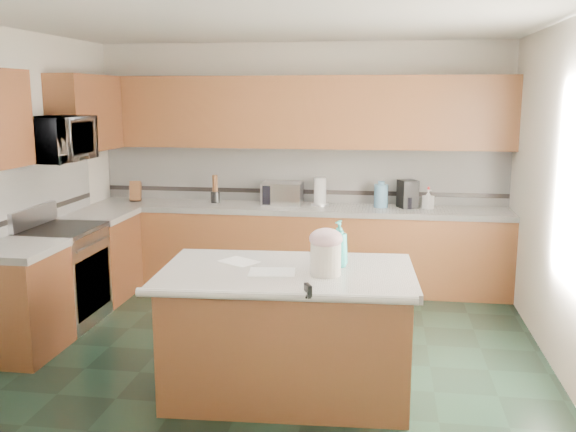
# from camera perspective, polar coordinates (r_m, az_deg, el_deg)

# --- Properties ---
(floor) EXTENTS (4.60, 4.60, 0.00)m
(floor) POSITION_cam_1_polar(r_m,az_deg,el_deg) (5.42, -2.17, -12.35)
(floor) COLOR black
(floor) RESTS_ON ground
(ceiling) EXTENTS (4.60, 4.60, 0.00)m
(ceiling) POSITION_cam_1_polar(r_m,az_deg,el_deg) (5.02, -2.40, 17.28)
(ceiling) COLOR white
(ceiling) RESTS_ON ground
(wall_back) EXTENTS (4.60, 0.04, 2.70)m
(wall_back) POSITION_cam_1_polar(r_m,az_deg,el_deg) (7.32, 1.17, 4.63)
(wall_back) COLOR silver
(wall_back) RESTS_ON ground
(wall_front) EXTENTS (4.60, 0.04, 2.70)m
(wall_front) POSITION_cam_1_polar(r_m,az_deg,el_deg) (2.86, -11.17, -5.22)
(wall_front) COLOR silver
(wall_front) RESTS_ON ground
(wall_right) EXTENTS (0.04, 4.60, 2.70)m
(wall_right) POSITION_cam_1_polar(r_m,az_deg,el_deg) (5.15, 24.00, 1.13)
(wall_right) COLOR silver
(wall_right) RESTS_ON ground
(back_base_cab) EXTENTS (4.60, 0.60, 0.86)m
(back_base_cab) POSITION_cam_1_polar(r_m,az_deg,el_deg) (7.17, 0.80, -2.97)
(back_base_cab) COLOR #341A0D
(back_base_cab) RESTS_ON ground
(back_countertop) EXTENTS (4.60, 0.64, 0.06)m
(back_countertop) POSITION_cam_1_polar(r_m,az_deg,el_deg) (7.07, 0.81, 0.66)
(back_countertop) COLOR silver
(back_countertop) RESTS_ON back_base_cab
(back_upper_cab) EXTENTS (4.60, 0.33, 0.78)m
(back_upper_cab) POSITION_cam_1_polar(r_m,az_deg,el_deg) (7.10, 0.99, 9.22)
(back_upper_cab) COLOR #341A0D
(back_upper_cab) RESTS_ON wall_back
(back_backsplash) EXTENTS (4.60, 0.02, 0.63)m
(back_backsplash) POSITION_cam_1_polar(r_m,az_deg,el_deg) (7.31, 1.13, 3.71)
(back_backsplash) COLOR silver
(back_backsplash) RESTS_ON back_countertop
(back_accent_band) EXTENTS (4.60, 0.01, 0.05)m
(back_accent_band) POSITION_cam_1_polar(r_m,az_deg,el_deg) (7.33, 1.12, 2.19)
(back_accent_band) COLOR black
(back_accent_band) RESTS_ON back_countertop
(left_base_cab_rear) EXTENTS (0.60, 0.82, 0.86)m
(left_base_cab_rear) POSITION_cam_1_polar(r_m,az_deg,el_deg) (7.06, -16.34, -3.62)
(left_base_cab_rear) COLOR #341A0D
(left_base_cab_rear) RESTS_ON ground
(left_counter_rear) EXTENTS (0.64, 0.82, 0.06)m
(left_counter_rear) POSITION_cam_1_polar(r_m,az_deg,el_deg) (6.97, -16.54, 0.05)
(left_counter_rear) COLOR silver
(left_counter_rear) RESTS_ON left_base_cab_rear
(left_base_cab_front) EXTENTS (0.60, 0.72, 0.86)m
(left_base_cab_front) POSITION_cam_1_polar(r_m,az_deg,el_deg) (5.77, -22.76, -7.23)
(left_base_cab_front) COLOR #341A0D
(left_base_cab_front) RESTS_ON ground
(left_counter_front) EXTENTS (0.64, 0.72, 0.06)m
(left_counter_front) POSITION_cam_1_polar(r_m,az_deg,el_deg) (5.65, -23.09, -2.78)
(left_counter_front) COLOR silver
(left_counter_front) RESTS_ON left_base_cab_front
(left_backsplash) EXTENTS (0.02, 2.30, 0.63)m
(left_backsplash) POSITION_cam_1_polar(r_m,az_deg,el_deg) (6.40, -21.84, 1.95)
(left_backsplash) COLOR silver
(left_backsplash) RESTS_ON wall_left
(left_accent_band) EXTENTS (0.01, 2.30, 0.05)m
(left_accent_band) POSITION_cam_1_polar(r_m,az_deg,el_deg) (6.43, -21.67, 0.23)
(left_accent_band) COLOR black
(left_accent_band) RESTS_ON wall_left
(left_upper_cab_rear) EXTENTS (0.33, 1.09, 0.78)m
(left_upper_cab_rear) POSITION_cam_1_polar(r_m,az_deg,el_deg) (7.04, -17.54, 8.72)
(left_upper_cab_rear) COLOR #341A0D
(left_upper_cab_rear) RESTS_ON wall_left
(range_body) EXTENTS (0.60, 0.76, 0.88)m
(range_body) POSITION_cam_1_polar(r_m,az_deg,el_deg) (6.38, -19.33, -5.22)
(range_body) COLOR #B7B7BC
(range_body) RESTS_ON ground
(range_oven_door) EXTENTS (0.02, 0.68, 0.55)m
(range_oven_door) POSITION_cam_1_polar(r_m,az_deg,el_deg) (6.26, -16.95, -5.76)
(range_oven_door) COLOR black
(range_oven_door) RESTS_ON range_body
(range_cooktop) EXTENTS (0.62, 0.78, 0.04)m
(range_cooktop) POSITION_cam_1_polar(r_m,az_deg,el_deg) (6.27, -19.59, -1.17)
(range_cooktop) COLOR black
(range_cooktop) RESTS_ON range_body
(range_handle) EXTENTS (0.02, 0.66, 0.02)m
(range_handle) POSITION_cam_1_polar(r_m,az_deg,el_deg) (6.16, -16.89, -2.38)
(range_handle) COLOR #B7B7BC
(range_handle) RESTS_ON range_body
(range_backguard) EXTENTS (0.06, 0.76, 0.18)m
(range_backguard) POSITION_cam_1_polar(r_m,az_deg,el_deg) (6.38, -21.71, -0.03)
(range_backguard) COLOR #B7B7BC
(range_backguard) RESTS_ON range_body
(microwave) EXTENTS (0.50, 0.73, 0.41)m
(microwave) POSITION_cam_1_polar(r_m,az_deg,el_deg) (6.17, -20.07, 6.42)
(microwave) COLOR #B7B7BC
(microwave) RESTS_ON wall_left
(island_base) EXTENTS (1.72, 1.04, 0.86)m
(island_base) POSITION_cam_1_polar(r_m,az_deg,el_deg) (4.67, -0.04, -10.56)
(island_base) COLOR #341A0D
(island_base) RESTS_ON ground
(island_top) EXTENTS (1.82, 1.15, 0.06)m
(island_top) POSITION_cam_1_polar(r_m,az_deg,el_deg) (4.52, -0.04, -5.12)
(island_top) COLOR silver
(island_top) RESTS_ON island_base
(island_bullnose) EXTENTS (1.77, 0.16, 0.06)m
(island_bullnose) POSITION_cam_1_polar(r_m,az_deg,el_deg) (4.03, -1.18, -7.14)
(island_bullnose) COLOR silver
(island_bullnose) RESTS_ON island_base
(treat_jar) EXTENTS (0.25, 0.25, 0.22)m
(treat_jar) POSITION_cam_1_polar(r_m,az_deg,el_deg) (4.36, 3.37, -3.85)
(treat_jar) COLOR white
(treat_jar) RESTS_ON island_top
(treat_jar_lid) EXTENTS (0.23, 0.23, 0.14)m
(treat_jar_lid) POSITION_cam_1_polar(r_m,az_deg,el_deg) (4.33, 3.39, -2.02)
(treat_jar_lid) COLOR beige
(treat_jar_lid) RESTS_ON treat_jar
(treat_jar_knob) EXTENTS (0.07, 0.03, 0.03)m
(treat_jar_knob) POSITION_cam_1_polar(r_m,az_deg,el_deg) (4.32, 3.40, -1.39)
(treat_jar_knob) COLOR tan
(treat_jar_knob) RESTS_ON treat_jar_lid
(treat_jar_knob_end_l) EXTENTS (0.04, 0.04, 0.04)m
(treat_jar_knob_end_l) POSITION_cam_1_polar(r_m,az_deg,el_deg) (4.32, 2.90, -1.37)
(treat_jar_knob_end_l) COLOR tan
(treat_jar_knob_end_l) RESTS_ON treat_jar_lid
(treat_jar_knob_end_r) EXTENTS (0.04, 0.04, 0.04)m
(treat_jar_knob_end_r) POSITION_cam_1_polar(r_m,az_deg,el_deg) (4.31, 3.90, -1.40)
(treat_jar_knob_end_r) COLOR tan
(treat_jar_knob_end_r) RESTS_ON treat_jar_lid
(soap_bottle_island) EXTENTS (0.16, 0.16, 0.33)m
(soap_bottle_island) POSITION_cam_1_polar(r_m,az_deg,el_deg) (4.56, 4.56, -2.47)
(soap_bottle_island) COLOR teal
(soap_bottle_island) RESTS_ON island_top
(paper_sheet_a) EXTENTS (0.34, 0.27, 0.00)m
(paper_sheet_a) POSITION_cam_1_polar(r_m,az_deg,el_deg) (4.44, -1.43, -5.00)
(paper_sheet_a) COLOR white
(paper_sheet_a) RESTS_ON island_top
(paper_sheet_b) EXTENTS (0.34, 0.32, 0.00)m
(paper_sheet_b) POSITION_cam_1_polar(r_m,az_deg,el_deg) (4.73, -4.38, -4.05)
(paper_sheet_b) COLOR white
(paper_sheet_b) RESTS_ON island_top
(clamp_body) EXTENTS (0.06, 0.09, 0.08)m
(clamp_body) POSITION_cam_1_polar(r_m,az_deg,el_deg) (4.01, 1.79, -6.64)
(clamp_body) COLOR black
(clamp_body) RESTS_ON island_top
(clamp_handle) EXTENTS (0.01, 0.06, 0.01)m
(clamp_handle) POSITION_cam_1_polar(r_m,az_deg,el_deg) (3.96, 1.69, -7.14)
(clamp_handle) COLOR black
(clamp_handle) RESTS_ON island_top
(knife_block) EXTENTS (0.16, 0.19, 0.25)m
(knife_block) POSITION_cam_1_polar(r_m,az_deg,el_deg) (7.59, -13.40, 2.14)
(knife_block) COLOR #472814
(knife_block) RESTS_ON back_countertop
(utensil_crock) EXTENTS (0.10, 0.10, 0.13)m
(utensil_crock) POSITION_cam_1_polar(r_m,az_deg,el_deg) (7.32, -6.49, 1.68)
(utensil_crock) COLOR black
(utensil_crock) RESTS_ON back_countertop
(utensil_bundle) EXTENTS (0.06, 0.06, 0.19)m
(utensil_bundle) POSITION_cam_1_polar(r_m,az_deg,el_deg) (7.30, -6.51, 2.91)
(utensil_bundle) COLOR #472814
(utensil_bundle) RESTS_ON utensil_crock
(toaster_oven) EXTENTS (0.44, 0.30, 0.25)m
(toaster_oven) POSITION_cam_1_polar(r_m,az_deg,el_deg) (7.12, -0.52, 2.00)
(toaster_oven) COLOR #B7B7BC
(toaster_oven) RESTS_ON back_countertop
(toaster_oven_door) EXTENTS (0.39, 0.01, 0.21)m
(toaster_oven_door) POSITION_cam_1_polar(r_m,az_deg,el_deg) (6.99, -0.71, 1.82)
(toaster_oven_door) COLOR black
(toaster_oven_door) RESTS_ON toaster_oven
(paper_towel) EXTENTS (0.14, 0.14, 0.31)m
(paper_towel) POSITION_cam_1_polar(r_m,az_deg,el_deg) (7.11, 2.87, 2.19)
(paper_towel) COLOR white
(paper_towel) RESTS_ON back_countertop
(paper_towel_base) EXTENTS (0.20, 0.20, 0.01)m
(paper_towel_base) POSITION_cam_1_polar(r_m,az_deg,el_deg) (7.14, 2.86, 1.04)
(paper_towel_base) COLOR #B7B7BC
(paper_towel_base) RESTS_ON back_countertop
(water_jug) EXTENTS (0.15, 0.15, 0.25)m
(water_jug) POSITION_cam_1_polar(r_m,az_deg,el_deg) (7.04, 8.27, 1.78)
(water_jug) COLOR #5A8DB4
(water_jug) RESTS_ON back_countertop
(water_jug_neck) EXTENTS (0.07, 0.07, 0.04)m
(water_jug_neck) POSITION_cam_1_polar(r_m,az_deg,el_deg) (7.02, 8.30, 2.93)
(water_jug_neck) COLOR #5A8DB4
(water_jug_neck) RESTS_ON water_jug
(coffee_maker) EXTENTS (0.24, 0.25, 0.30)m
(coffee_maker) POSITION_cam_1_polar(r_m,az_deg,el_deg) (7.06, 10.59, 1.94)
(coffee_maker) COLOR black
(coffee_maker) RESTS_ON back_countertop
(coffee_carafe) EXTENTS (0.12, 0.12, 0.12)m
(coffee_carafe) POSITION_cam_1_polar(r_m,az_deg,el_deg) (7.03, 10.57, 1.18)
(coffee_carafe) COLOR black
(coffee_carafe) RESTS_ON back_countertop
(soap_bottle_back) EXTENTS (0.13, 0.13, 0.21)m
(soap_bottle_back) POSITION_cam_1_polar(r_m,az_deg,el_deg) (7.05, 12.35, 1.48)
(soap_bottle_back) COLOR white
(soap_bottle_back) RESTS_ON back_countertop
(soap_back_cap) EXTENTS (0.02, 0.02, 0.03)m
(soap_back_cap) POSITION_cam_1_polar(r_m,az_deg,el_deg) (7.03, 12.39, 2.44)
(soap_back_cap) COLOR red
(soap_back_cap) RESTS_ON soap_bottle_back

